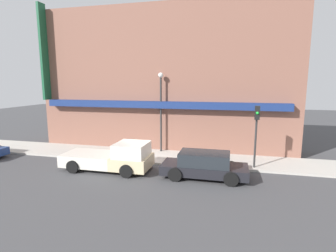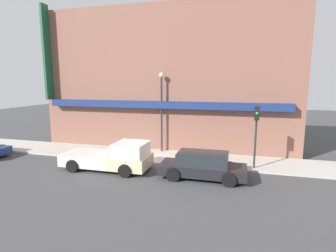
{
  "view_description": "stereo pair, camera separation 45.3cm",
  "coord_description": "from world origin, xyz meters",
  "px_view_note": "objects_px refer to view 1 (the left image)",
  "views": [
    {
      "loc": [
        5.11,
        -15.52,
        5.21
      ],
      "look_at": [
        1.07,
        1.33,
        2.32
      ],
      "focal_mm": 28.0,
      "sensor_mm": 36.0,
      "label": 1
    },
    {
      "loc": [
        5.55,
        -15.41,
        5.21
      ],
      "look_at": [
        1.07,
        1.33,
        2.32
      ],
      "focal_mm": 28.0,
      "sensor_mm": 36.0,
      "label": 2
    }
  ],
  "objects_px": {
    "pickup_truck": "(113,158)",
    "traffic_light": "(256,126)",
    "street_lamp": "(161,103)",
    "parked_car": "(204,165)",
    "fire_hydrant": "(129,152)"
  },
  "relations": [
    {
      "from": "pickup_truck",
      "to": "traffic_light",
      "type": "distance_m",
      "value": 8.72
    },
    {
      "from": "pickup_truck",
      "to": "street_lamp",
      "type": "distance_m",
      "value": 5.67
    },
    {
      "from": "pickup_truck",
      "to": "parked_car",
      "type": "bearing_deg",
      "value": -2.19
    },
    {
      "from": "parked_car",
      "to": "street_lamp",
      "type": "height_order",
      "value": "street_lamp"
    },
    {
      "from": "fire_hydrant",
      "to": "street_lamp",
      "type": "relative_size",
      "value": 0.11
    },
    {
      "from": "pickup_truck",
      "to": "parked_car",
      "type": "distance_m",
      "value": 5.45
    },
    {
      "from": "parked_car",
      "to": "traffic_light",
      "type": "xyz_separation_m",
      "value": [
        2.81,
        2.05,
        1.98
      ]
    },
    {
      "from": "pickup_truck",
      "to": "traffic_light",
      "type": "xyz_separation_m",
      "value": [
        8.26,
        2.05,
        1.92
      ]
    },
    {
      "from": "parked_car",
      "to": "traffic_light",
      "type": "height_order",
      "value": "traffic_light"
    },
    {
      "from": "parked_car",
      "to": "pickup_truck",
      "type": "bearing_deg",
      "value": 179.98
    },
    {
      "from": "fire_hydrant",
      "to": "street_lamp",
      "type": "distance_m",
      "value": 4.24
    },
    {
      "from": "street_lamp",
      "to": "traffic_light",
      "type": "height_order",
      "value": "street_lamp"
    },
    {
      "from": "parked_car",
      "to": "traffic_light",
      "type": "bearing_deg",
      "value": 36.03
    },
    {
      "from": "street_lamp",
      "to": "traffic_light",
      "type": "xyz_separation_m",
      "value": [
        6.48,
        -2.45,
        -1.03
      ]
    },
    {
      "from": "street_lamp",
      "to": "fire_hydrant",
      "type": "bearing_deg",
      "value": -131.94
    }
  ]
}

